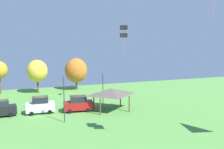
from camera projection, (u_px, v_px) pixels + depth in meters
The scene contains 9 objects.
kite_flying_1 at pixel (124, 31), 38.40m from camera, with size 1.41×1.43×4.48m.
parked_car_leftmost at pixel (0, 109), 34.84m from camera, with size 4.82×2.39×2.47m.
parked_car_second_from_left at pixel (40, 105), 36.62m from camera, with size 4.31×1.98×2.65m.
parked_car_third_from_left at pixel (78, 104), 37.73m from camera, with size 4.73×2.40×2.48m.
park_pavilion at pixel (111, 92), 38.08m from camera, with size 6.16×4.95×3.60m.
light_post_0 at pixel (64, 96), 32.20m from camera, with size 0.36×0.20×6.58m.
light_post_2 at pixel (103, 87), 40.35m from camera, with size 0.36×0.20×5.80m.
treeline_tree_2 at pixel (37, 71), 50.49m from camera, with size 4.31×4.31×7.19m.
treeline_tree_3 at pixel (76, 70), 54.35m from camera, with size 5.08×5.08×7.28m.
Camera 1 is at (-5.38, 1.62, 11.07)m, focal length 38.00 mm.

